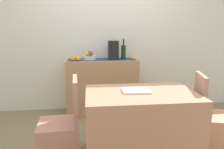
# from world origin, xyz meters

# --- Properties ---
(ground_plane) EXTENTS (6.40, 6.40, 0.02)m
(ground_plane) POSITION_xyz_m (0.00, 0.00, -0.01)
(ground_plane) COLOR #7C6B51
(ground_plane) RESTS_ON ground
(room_wall_rear) EXTENTS (6.40, 0.06, 2.70)m
(room_wall_rear) POSITION_xyz_m (0.00, 1.18, 1.35)
(room_wall_rear) COLOR silver
(room_wall_rear) RESTS_ON ground
(sideboard_console) EXTENTS (1.14, 0.42, 0.89)m
(sideboard_console) POSITION_xyz_m (-0.10, 0.92, 0.45)
(sideboard_console) COLOR tan
(sideboard_console) RESTS_ON ground
(table_runner) EXTENTS (1.07, 0.32, 0.01)m
(table_runner) POSITION_xyz_m (-0.10, 0.92, 0.90)
(table_runner) COLOR navy
(table_runner) RESTS_ON sideboard_console
(fruit_bowl) EXTENTS (0.22, 0.22, 0.06)m
(fruit_bowl) POSITION_xyz_m (-0.30, 0.92, 0.93)
(fruit_bowl) COLOR silver
(fruit_bowl) RESTS_ON table_runner
(apple_front) EXTENTS (0.08, 0.08, 0.08)m
(apple_front) POSITION_xyz_m (-0.29, 0.95, 1.00)
(apple_front) COLOR red
(apple_front) RESTS_ON fruit_bowl
(apple_center) EXTENTS (0.06, 0.06, 0.06)m
(apple_center) POSITION_xyz_m (-0.34, 0.90, 0.99)
(apple_center) COLOR gold
(apple_center) RESTS_ON fruit_bowl
(apple_upper) EXTENTS (0.07, 0.07, 0.07)m
(apple_upper) POSITION_xyz_m (-0.28, 0.86, 0.99)
(apple_upper) COLOR #B0341E
(apple_upper) RESTS_ON fruit_bowl
(wine_bottle) EXTENTS (0.07, 0.07, 0.33)m
(wine_bottle) POSITION_xyz_m (0.25, 0.92, 1.02)
(wine_bottle) COLOR #0F3A14
(wine_bottle) RESTS_ON sideboard_console
(coffee_maker) EXTENTS (0.16, 0.18, 0.30)m
(coffee_maker) POSITION_xyz_m (0.08, 0.92, 1.04)
(coffee_maker) COLOR black
(coffee_maker) RESTS_ON sideboard_console
(orange_loose_mid) EXTENTS (0.08, 0.08, 0.08)m
(orange_loose_mid) POSITION_xyz_m (-0.46, 0.80, 0.93)
(orange_loose_mid) COLOR orange
(orange_loose_mid) RESTS_ON sideboard_console
(orange_loose_near_bowl) EXTENTS (0.06, 0.06, 0.06)m
(orange_loose_near_bowl) POSITION_xyz_m (0.38, 0.80, 0.93)
(orange_loose_near_bowl) COLOR orange
(orange_loose_near_bowl) RESTS_ON sideboard_console
(orange_loose_end) EXTENTS (0.07, 0.07, 0.07)m
(orange_loose_end) POSITION_xyz_m (-0.55, 0.81, 0.93)
(orange_loose_end) COLOR orange
(orange_loose_end) RESTS_ON sideboard_console
(dining_table) EXTENTS (1.12, 0.74, 0.74)m
(dining_table) POSITION_xyz_m (0.21, -0.45, 0.37)
(dining_table) COLOR tan
(dining_table) RESTS_ON ground
(open_book) EXTENTS (0.29, 0.22, 0.02)m
(open_book) POSITION_xyz_m (0.16, -0.42, 0.75)
(open_book) COLOR white
(open_book) RESTS_ON dining_table
(chair_near_window) EXTENTS (0.42, 0.42, 0.90)m
(chair_near_window) POSITION_xyz_m (-0.62, -0.45, 0.27)
(chair_near_window) COLOR tan
(chair_near_window) RESTS_ON ground
(chair_by_corner) EXTENTS (0.49, 0.49, 0.90)m
(chair_by_corner) POSITION_xyz_m (1.03, -0.44, 0.27)
(chair_by_corner) COLOR tan
(chair_by_corner) RESTS_ON ground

